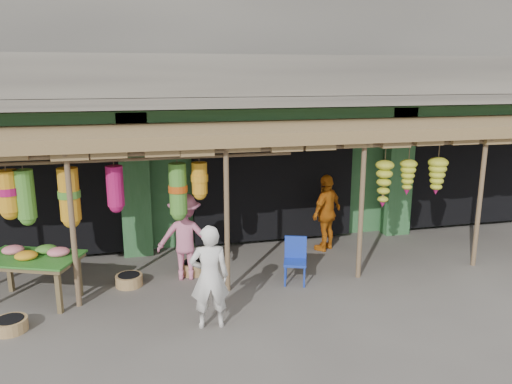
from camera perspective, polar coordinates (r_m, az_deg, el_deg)
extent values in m
plane|color=#514C47|center=(9.56, 5.54, -9.74)|extent=(80.00, 80.00, 0.00)
cube|color=gray|center=(13.66, -1.27, 18.67)|extent=(16.00, 6.00, 4.00)
cube|color=#2D6033|center=(13.93, -1.33, 4.13)|extent=(16.00, 5.70, 3.00)
cube|color=gray|center=(10.37, 2.89, 10.37)|extent=(16.00, 0.90, 0.22)
cube|color=gray|center=(9.98, 3.60, 13.11)|extent=(16.00, 0.10, 0.80)
cube|color=#2D6033|center=(10.78, 2.25, 8.63)|extent=(16.00, 0.35, 0.35)
cube|color=yellow|center=(10.49, -25.08, 6.70)|extent=(1.70, 0.06, 0.55)
cube|color=#B21414|center=(10.45, -25.12, 6.68)|extent=(1.30, 0.02, 0.30)
cube|color=black|center=(11.70, -23.48, 0.46)|extent=(3.60, 2.00, 2.50)
cube|color=black|center=(11.90, 0.93, 1.79)|extent=(3.60, 2.00, 2.50)
cube|color=black|center=(14.02, 21.13, 2.66)|extent=(3.60, 2.00, 2.50)
cube|color=#2D6033|center=(10.57, -13.65, 0.74)|extent=(0.60, 0.35, 3.00)
cube|color=#2D6033|center=(12.14, 15.95, 2.22)|extent=(0.60, 0.35, 3.00)
cylinder|color=brown|center=(8.50, -20.20, -4.19)|extent=(0.09, 0.09, 2.60)
cylinder|color=brown|center=(8.57, -3.35, -3.22)|extent=(0.09, 0.09, 2.60)
cylinder|color=brown|center=(9.33, 11.94, -2.11)|extent=(0.09, 0.09, 2.60)
cylinder|color=brown|center=(10.63, 24.18, -1.10)|extent=(0.09, 0.09, 2.60)
cylinder|color=brown|center=(8.61, 4.77, 5.03)|extent=(12.90, 0.08, 0.08)
cylinder|color=brown|center=(8.59, -13.85, 3.65)|extent=(5.50, 0.06, 0.06)
cube|color=brown|center=(9.70, 4.13, 7.06)|extent=(14.00, 2.70, 0.22)
cube|color=brown|center=(8.68, -21.60, -10.69)|extent=(0.10, 0.10, 0.69)
cube|color=brown|center=(9.85, -26.30, -8.27)|extent=(0.10, 0.10, 0.69)
cube|color=brown|center=(9.19, -19.59, -9.15)|extent=(0.10, 0.10, 0.69)
cube|color=brown|center=(9.12, -24.34, -7.16)|extent=(1.72, 1.37, 0.06)
cube|color=#26661E|center=(9.10, -24.37, -6.84)|extent=(1.79, 1.44, 0.03)
ellipsoid|color=pink|center=(9.36, -26.01, -5.97)|extent=(0.36, 0.30, 0.15)
ellipsoid|color=orange|center=(8.99, -24.78, -6.62)|extent=(0.36, 0.30, 0.15)
ellipsoid|color=pink|center=(8.96, -21.65, -6.39)|extent=(0.36, 0.30, 0.15)
ellipsoid|color=#539A33|center=(9.16, -22.84, -6.06)|extent=(0.36, 0.30, 0.15)
cylinder|color=#1A37AD|center=(9.10, 3.35, -9.64)|extent=(0.03, 0.03, 0.38)
cylinder|color=#1A37AD|center=(9.09, 5.54, -9.70)|extent=(0.03, 0.03, 0.38)
cylinder|color=#1A37AD|center=(9.41, 3.44, -8.82)|extent=(0.03, 0.03, 0.38)
cylinder|color=#1A37AD|center=(9.41, 5.55, -8.88)|extent=(0.03, 0.03, 0.38)
cube|color=#1A37AD|center=(9.17, 4.49, -8.04)|extent=(0.51, 0.51, 0.05)
cube|color=#1A37AD|center=(9.27, 4.55, -6.30)|extent=(0.39, 0.17, 0.43)
cylinder|color=#926742|center=(9.44, -14.30, -9.76)|extent=(0.54, 0.54, 0.20)
cylinder|color=olive|center=(8.52, -26.25, -13.48)|extent=(0.52, 0.52, 0.19)
cylinder|color=olive|center=(9.76, -7.18, -8.57)|extent=(0.51, 0.51, 0.23)
imported|color=silver|center=(7.55, -5.34, -9.64)|extent=(0.61, 0.43, 1.60)
imported|color=#C46412|center=(10.83, 8.08, -2.34)|extent=(1.03, 0.90, 1.67)
imported|color=#D16E8D|center=(9.33, -8.11, -5.08)|extent=(1.13, 0.77, 1.62)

